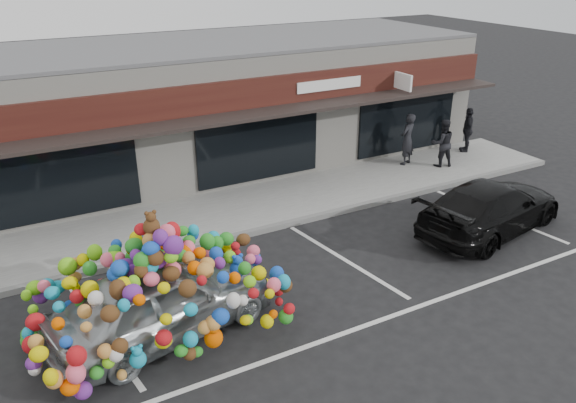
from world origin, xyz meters
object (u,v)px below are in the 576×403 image
black_sedan (491,207)px  pedestrian_a (407,139)px  toy_car (161,293)px  pedestrian_b (442,143)px  pedestrian_c (467,130)px

black_sedan → pedestrian_a: 5.11m
toy_car → black_sedan: 9.26m
toy_car → pedestrian_a: toy_car is taller
black_sedan → pedestrian_b: 4.74m
pedestrian_a → pedestrian_c: bearing=158.0°
black_sedan → pedestrian_a: size_ratio=2.68×
pedestrian_b → toy_car: bearing=39.3°
pedestrian_a → pedestrian_c: (2.90, 0.03, -0.08)m
pedestrian_a → pedestrian_c: pedestrian_a is taller
toy_car → pedestrian_b: 12.19m
pedestrian_a → pedestrian_c: 2.90m
black_sedan → pedestrian_a: pedestrian_a is taller
toy_car → pedestrian_a: size_ratio=2.83×
toy_car → pedestrian_b: bearing=-80.4°
pedestrian_c → toy_car: bearing=-31.5°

